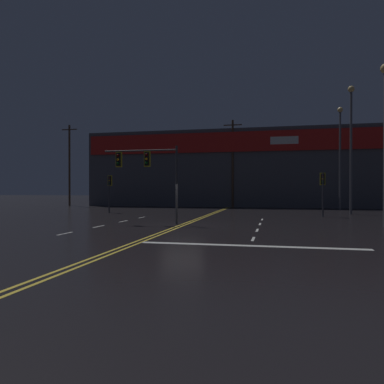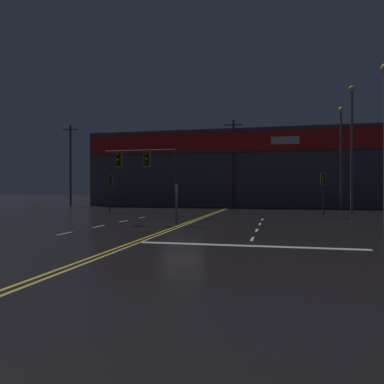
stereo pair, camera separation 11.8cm
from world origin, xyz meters
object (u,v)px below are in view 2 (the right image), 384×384
(traffic_signal_corner_northeast, at_px, (323,184))
(traffic_signal_corner_northwest, at_px, (110,185))
(traffic_signal_median, at_px, (145,165))
(streetlight_near_left, at_px, (352,134))
(streetlight_median_approach, at_px, (341,146))

(traffic_signal_corner_northeast, xyz_separation_m, traffic_signal_corner_northwest, (-18.90, 1.17, -0.01))
(traffic_signal_median, bearing_deg, traffic_signal_corner_northeast, 37.05)
(traffic_signal_corner_northwest, height_order, streetlight_near_left, streetlight_near_left)
(traffic_signal_corner_northwest, relative_size, streetlight_near_left, 0.31)
(traffic_signal_median, distance_m, traffic_signal_corner_northwest, 12.38)
(traffic_signal_corner_northwest, bearing_deg, streetlight_near_left, 6.64)
(traffic_signal_corner_northwest, distance_m, streetlight_median_approach, 24.16)
(traffic_signal_median, xyz_separation_m, streetlight_near_left, (14.52, 12.55, 3.28))
(streetlight_near_left, distance_m, streetlight_median_approach, 6.87)
(streetlight_near_left, bearing_deg, traffic_signal_median, -139.15)
(traffic_signal_median, xyz_separation_m, traffic_signal_corner_northwest, (-7.16, 10.03, -1.17))
(traffic_signal_corner_northeast, relative_size, streetlight_near_left, 0.31)
(traffic_signal_corner_northwest, bearing_deg, streetlight_median_approach, 23.26)
(traffic_signal_median, relative_size, streetlight_median_approach, 0.45)
(streetlight_near_left, bearing_deg, streetlight_median_approach, 88.53)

